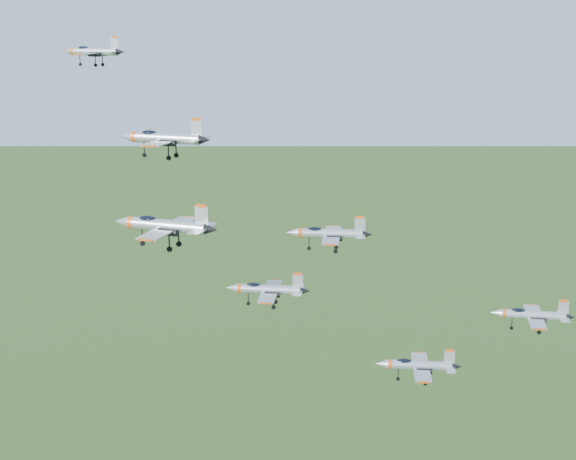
# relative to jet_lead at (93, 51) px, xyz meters

# --- Properties ---
(jet_lead) EXTENTS (10.40, 8.76, 2.80)m
(jet_lead) POSITION_rel_jet_lead_xyz_m (0.00, 0.00, 0.00)
(jet_lead) COLOR #ABB0B8
(jet_left_high) EXTENTS (13.54, 11.33, 3.62)m
(jet_left_high) POSITION_rel_jet_lead_xyz_m (13.43, -10.91, -11.00)
(jet_left_high) COLOR #ABB0B8
(jet_right_high) EXTENTS (12.99, 10.92, 3.49)m
(jet_right_high) POSITION_rel_jet_lead_xyz_m (18.99, -30.82, -17.98)
(jet_right_high) COLOR #ABB0B8
(jet_left_low) EXTENTS (12.34, 10.16, 3.30)m
(jet_left_low) POSITION_rel_jet_lead_xyz_m (35.64, -6.60, -24.75)
(jet_left_low) COLOR #ABB0B8
(jet_right_low) EXTENTS (10.84, 8.90, 2.91)m
(jet_right_low) POSITION_rel_jet_lead_xyz_m (29.19, -21.47, -28.33)
(jet_right_low) COLOR #ABB0B8
(jet_trail) EXTENTS (11.68, 9.62, 3.12)m
(jet_trail) POSITION_rel_jet_lead_xyz_m (48.62, -13.98, -40.85)
(jet_trail) COLOR #ABB0B8
(jet_extra) EXTENTS (12.63, 10.41, 3.38)m
(jet_extra) POSITION_rel_jet_lead_xyz_m (65.99, 2.34, -38.83)
(jet_extra) COLOR #ABB0B8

